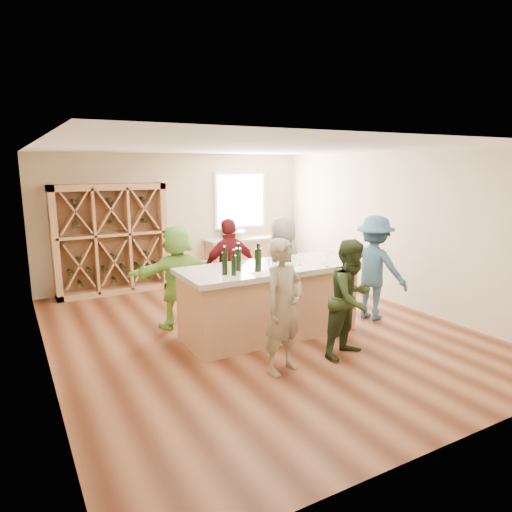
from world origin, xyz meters
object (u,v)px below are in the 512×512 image
wine_bottle_b (234,265)px  wine_bottle_f (283,259)px  wine_bottle_a (225,263)px  person_near_left (283,306)px  person_far_left (178,276)px  sink (234,234)px  wine_bottle_d (258,260)px  person_near_right (351,298)px  wine_bottle_c (238,260)px  wine_bottle_e (259,259)px  wine_rack (111,240)px  person_server (374,268)px  person_far_right (283,263)px  tasting_counter_base (269,303)px  person_far_mid (230,269)px

wine_bottle_b → wine_bottle_f: 0.78m
wine_bottle_a → wine_bottle_f: 0.88m
person_near_left → person_far_left: 2.28m
wine_bottle_a → person_near_left: size_ratio=0.18×
person_far_left → wine_bottle_b: bearing=105.1°
sink → person_far_left: person_far_left is taller
wine_bottle_d → person_near_right: bearing=-47.2°
wine_bottle_c → wine_bottle_e: 0.30m
wine_bottle_a → wine_bottle_f: bearing=-7.9°
wine_rack → person_server: size_ratio=1.26×
wine_bottle_a → person_near_left: bearing=-72.5°
wine_bottle_c → person_far_right: 1.83m
wine_bottle_a → person_far_left: size_ratio=0.19×
person_near_right → wine_bottle_e: bearing=113.7°
person_server → wine_bottle_a: bearing=65.3°
tasting_counter_base → wine_bottle_e: (-0.28, -0.18, 0.74)m
wine_rack → person_far_right: bearing=-45.5°
wine_bottle_d → sink: bearing=68.4°
wine_bottle_a → person_far_left: (-0.27, 1.20, -0.41)m
wine_bottle_d → wine_bottle_f: wine_bottle_d is taller
wine_bottle_a → person_server: bearing=-0.6°
wine_bottle_f → person_near_right: bearing=-61.1°
wine_bottle_e → person_near_right: size_ratio=0.20×
person_far_mid → person_near_left: bearing=81.8°
person_far_mid → person_far_left: 0.89m
person_far_right → sink: bearing=-99.0°
tasting_counter_base → sink: bearing=72.0°
person_far_right → tasting_counter_base: bearing=44.9°
sink → person_far_mid: (-1.31, -2.49, -0.16)m
sink → person_near_left: size_ratio=0.32×
wine_bottle_a → person_far_left: 1.29m
person_server → person_far_mid: 2.41m
wine_bottle_c → wine_bottle_f: size_ratio=1.08×
person_near_left → person_server: person_server is taller
wine_bottle_c → person_server: (2.47, -0.15, -0.37)m
wine_bottle_e → person_near_right: (0.84, -1.04, -0.43)m
wine_bottle_a → person_far_mid: size_ratio=0.18×
wine_bottle_d → wine_rack: bearing=108.3°
sink → wine_bottle_d: bearing=-111.6°
sink → wine_bottle_b: (-1.85, -3.71, 0.21)m
wine_bottle_c → person_near_left: bearing=-87.5°
person_near_left → wine_rack: bearing=86.4°
sink → wine_rack: bearing=178.5°
wine_rack → wine_bottle_e: wine_rack is taller
wine_bottle_e → wine_bottle_f: wine_bottle_e is taller
wine_rack → sink: bearing=-1.5°
wine_bottle_d → person_far_left: size_ratio=0.20×
person_near_right → wine_bottle_f: 1.13m
wine_rack → sink: wine_rack is taller
wine_bottle_b → person_server: 2.67m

